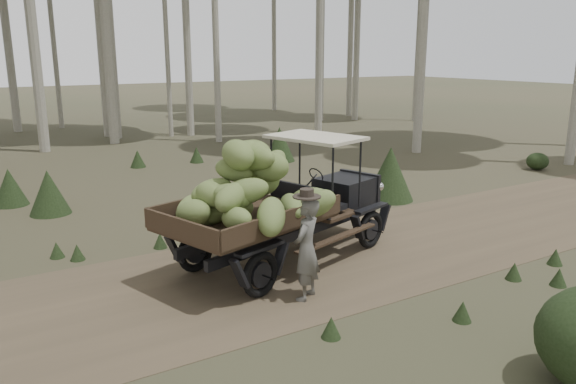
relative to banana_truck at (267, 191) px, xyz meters
name	(u,v)px	position (x,y,z in m)	size (l,w,h in m)	color
ground	(257,276)	(-0.32, -0.18, -1.40)	(120.00, 120.00, 0.00)	#473D2B
dirt_track	(257,276)	(-0.32, -0.18, -1.40)	(70.00, 4.00, 0.01)	brown
banana_truck	(267,191)	(0.00, 0.00, 0.00)	(4.99, 3.11, 2.39)	black
farmer	(306,248)	(-0.09, -1.35, -0.58)	(0.70, 0.64, 1.73)	#57554F
undergrowth	(231,223)	(-0.07, 1.30, -0.89)	(24.51, 22.73, 1.36)	#233319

